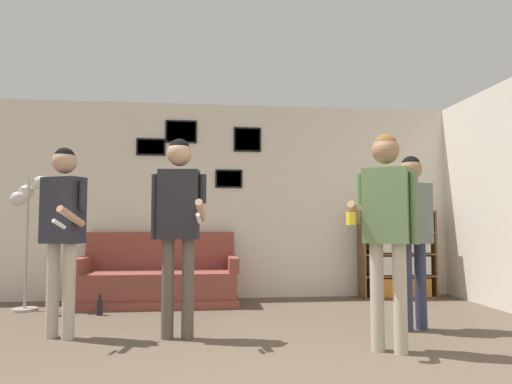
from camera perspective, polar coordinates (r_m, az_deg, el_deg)
The scene contains 10 objects.
wall_back at distance 6.39m, azimuth -3.77°, elevation -0.97°, with size 8.79×0.08×2.70m.
couch at distance 6.04m, azimuth -12.03°, elevation -10.80°, with size 2.00×0.80×0.91m.
bookshelf at distance 6.71m, azimuth 17.21°, elevation -7.42°, with size 1.04×0.30×1.20m.
floor_lamp at distance 6.08m, azimuth -26.61°, elevation -1.95°, with size 0.38×0.41×1.60m.
person_player_foreground_left at distance 4.50m, azimuth -23.02°, elevation -3.16°, with size 0.46×0.58×1.72m.
person_player_foreground_center at distance 4.19m, azimuth -9.65°, elevation -2.57°, with size 0.50×0.50×1.80m.
person_watcher_holding_cup at distance 3.86m, azimuth 16.01°, elevation -2.81°, with size 0.59×0.37×1.76m.
person_spectator_near_bookshelf at distance 4.71m, azimuth 18.94°, elevation -3.57°, with size 0.48×0.31×1.69m.
bottle_on_floor at distance 5.54m, azimuth -18.97°, elevation -13.44°, with size 0.06×0.06×0.23m.
drinking_cup at distance 6.77m, azimuth 18.53°, elevation -1.83°, with size 0.08×0.08×0.10m.
Camera 1 is at (-0.25, -2.47, 1.02)m, focal length 32.00 mm.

